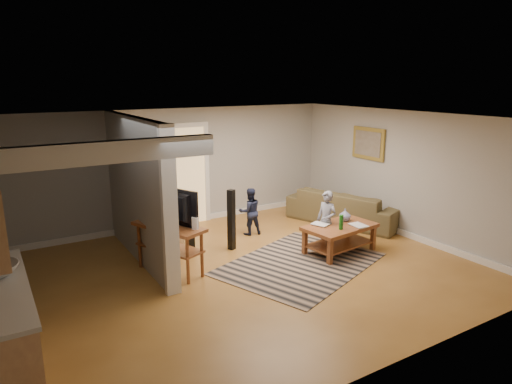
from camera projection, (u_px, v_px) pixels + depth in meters
ground at (241, 273)px, 7.44m from camera, size 7.50×7.50×0.00m
room_shell at (165, 190)px, 6.91m from camera, size 7.54×6.02×2.52m
area_rug at (300, 264)px, 7.82m from camera, size 3.21×2.78×0.01m
sofa at (344, 222)px, 10.10m from camera, size 1.78×2.65×0.72m
coffee_table at (340, 231)px, 8.30m from camera, size 1.39×0.92×0.78m
tv_console at (170, 229)px, 7.34m from camera, size 0.94×1.37×1.10m
speaker_left at (231, 220)px, 8.38m from camera, size 0.15×0.15×1.14m
speaker_right at (191, 223)px, 8.35m from camera, size 0.11×0.11×1.06m
toy_basket at (172, 243)px, 8.35m from camera, size 0.46×0.46×0.41m
child at (325, 249)px, 8.52m from camera, size 0.36×0.46×1.11m
toddler at (250, 234)px, 9.34m from camera, size 0.53×0.45×0.97m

